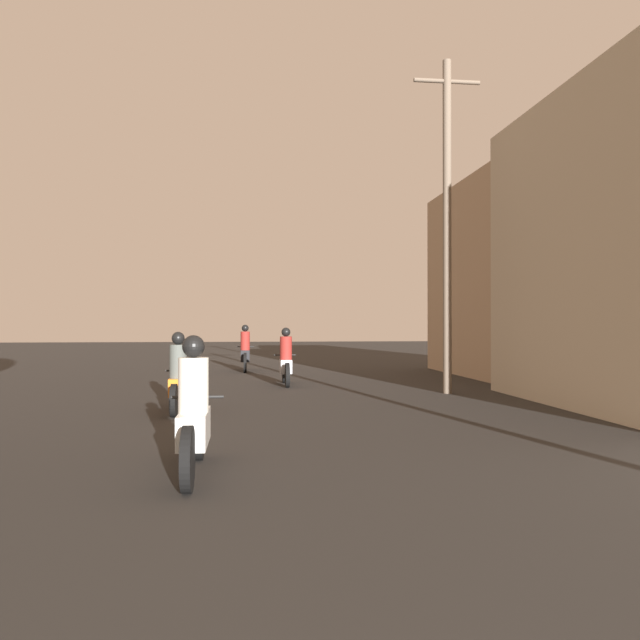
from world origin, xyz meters
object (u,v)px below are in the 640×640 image
at_px(motorcycle_orange, 178,379).
at_px(building_right_far, 532,280).
at_px(motorcycle_white, 194,419).
at_px(motorcycle_black, 245,353).
at_px(utility_pole_far, 447,219).
at_px(motorcycle_silver, 286,362).

height_order(motorcycle_orange, building_right_far, building_right_far).
bearing_deg(motorcycle_white, motorcycle_orange, 104.95).
distance_m(motorcycle_white, motorcycle_black, 15.02).
relative_size(motorcycle_white, utility_pole_far, 0.27).
bearing_deg(building_right_far, motorcycle_white, -128.16).
height_order(motorcycle_white, building_right_far, building_right_far).
relative_size(motorcycle_black, building_right_far, 0.32).
xyz_separation_m(motorcycle_orange, motorcycle_black, (1.22, 9.96, 0.04)).
distance_m(motorcycle_silver, motorcycle_black, 5.27).
relative_size(motorcycle_white, motorcycle_orange, 1.03).
relative_size(motorcycle_white, motorcycle_black, 1.02).
xyz_separation_m(motorcycle_black, building_right_far, (9.29, -2.53, 2.43)).
height_order(motorcycle_orange, utility_pole_far, utility_pole_far).
relative_size(motorcycle_silver, utility_pole_far, 0.25).
bearing_deg(motorcycle_black, motorcycle_white, -94.44).
distance_m(motorcycle_black, building_right_far, 9.93).
bearing_deg(utility_pole_far, motorcycle_orange, -158.50).
relative_size(motorcycle_silver, motorcycle_black, 0.94).
distance_m(motorcycle_silver, building_right_far, 8.95).
bearing_deg(motorcycle_white, motorcycle_silver, 87.75).
distance_m(motorcycle_orange, utility_pole_far, 7.31).
distance_m(motorcycle_orange, motorcycle_silver, 5.33).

